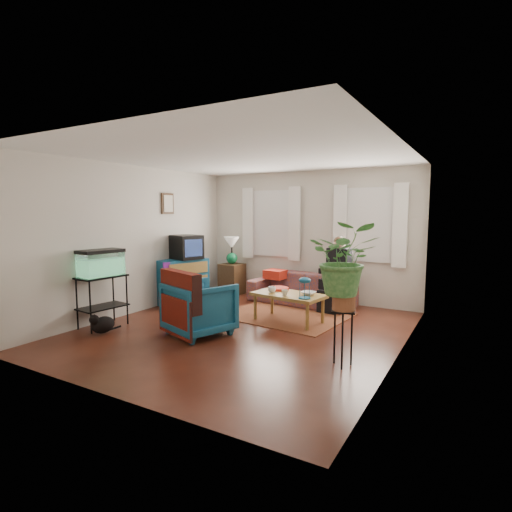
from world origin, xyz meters
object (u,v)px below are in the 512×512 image
Objects in this scene: dresser at (182,281)px; sofa at (301,284)px; armchair at (200,305)px; aquarium_stand at (103,302)px; plant_stand at (343,338)px; side_table at (232,279)px; coffee_table at (288,308)px.

sofa is at bearing 46.13° from dresser.
aquarium_stand is at bearing 35.71° from armchair.
plant_stand is at bearing 10.77° from aquarium_stand.
side_table is at bearing 92.88° from dresser.
armchair is at bearing -65.99° from side_table.
side_table is 0.99× the size of plant_stand.
armchair is 1.51m from coffee_table.
sofa reaches higher than coffee_table.
side_table is 0.68× the size of dresser.
sofa is 1.34m from coffee_table.
plant_stand is at bearing -52.19° from sofa.
aquarium_stand is 0.94× the size of armchair.
plant_stand reaches higher than coffee_table.
sofa is 3.11× the size of side_table.
aquarium_stand is 0.70× the size of coffee_table.
dresser is at bearing -23.50° from armchair.
armchair is at bearing -24.82° from dresser.
coffee_table is (2.39, -0.19, -0.20)m from dresser.
dresser is 4.05m from plant_stand.
armchair is at bearing 22.47° from aquarium_stand.
aquarium_stand reaches higher than sofa.
side_table is at bearing 89.67° from aquarium_stand.
plant_stand is (2.20, -0.15, -0.10)m from armchair.
dresser is 1.45× the size of plant_stand.
coffee_table is (0.34, -1.29, -0.16)m from sofa.
sofa is at bearing 113.05° from coffee_table.
coffee_table is (0.86, 1.23, -0.19)m from armchair.
sofa is at bearing 61.32° from aquarium_stand.
aquarium_stand reaches higher than plant_stand.
dresser is at bearing 157.27° from plant_stand.
aquarium_stand is (-0.01, -1.88, -0.03)m from dresser.
armchair is at bearing 176.23° from plant_stand.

